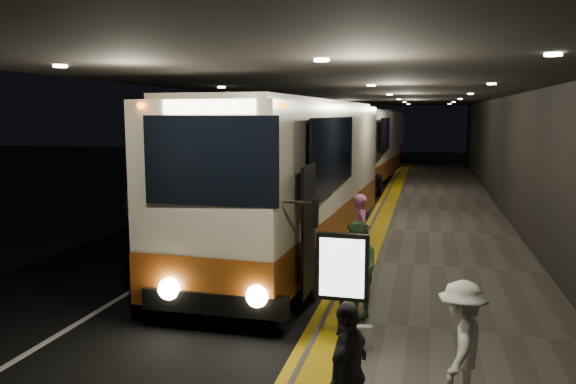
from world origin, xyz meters
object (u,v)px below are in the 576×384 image
at_px(info_sign, 342,269).
at_px(stanchion_post, 354,261).
at_px(coach_main, 297,182).
at_px(coach_second, 363,150).
at_px(passenger_boarding, 361,232).
at_px(passenger_waiting_white, 461,345).
at_px(passenger_waiting_grey, 348,372).
at_px(bag_polka, 363,337).
at_px(passenger_waiting_green, 357,269).
at_px(coach_third, 382,139).

xyz_separation_m(info_sign, stanchion_post, (-0.19, 3.09, -0.68)).
height_order(coach_main, info_sign, coach_main).
height_order(coach_second, passenger_boarding, coach_second).
bearing_deg(passenger_waiting_white, passenger_waiting_grey, -37.06).
relative_size(passenger_waiting_grey, stanchion_post, 1.59).
xyz_separation_m(coach_main, passenger_boarding, (1.99, -2.00, -0.88)).
height_order(coach_second, bag_polka, coach_second).
bearing_deg(stanchion_post, passenger_waiting_white, -67.98).
relative_size(coach_main, coach_second, 1.03).
height_order(passenger_waiting_grey, stanchion_post, passenger_waiting_grey).
height_order(passenger_waiting_green, passenger_waiting_grey, passenger_waiting_green).
bearing_deg(passenger_waiting_green, passenger_waiting_white, -10.17).
distance_m(coach_main, passenger_boarding, 2.95).
relative_size(passenger_waiting_grey, bag_polka, 4.40).
bearing_deg(info_sign, bag_polka, -26.73).
distance_m(passenger_waiting_grey, stanchion_post, 5.84).
relative_size(passenger_boarding, passenger_waiting_grey, 1.11).
bearing_deg(info_sign, coach_second, 96.26).
xyz_separation_m(coach_second, passenger_waiting_white, (3.76, -22.89, -0.91)).
height_order(passenger_waiting_white, stanchion_post, passenger_waiting_white).
xyz_separation_m(coach_second, coach_third, (-0.20, 15.47, -0.08)).
bearing_deg(passenger_boarding, passenger_waiting_white, 174.28).
xyz_separation_m(coach_third, passenger_waiting_white, (3.96, -38.35, -0.83)).
distance_m(coach_third, passenger_waiting_white, 38.57).
bearing_deg(bag_polka, passenger_waiting_white, -46.87).
xyz_separation_m(coach_second, passenger_boarding, (1.84, -16.91, -0.83)).
xyz_separation_m(passenger_waiting_white, info_sign, (-1.72, 1.64, 0.39)).
bearing_deg(bag_polka, info_sign, 152.50).
height_order(coach_third, passenger_waiting_green, coach_third).
distance_m(coach_second, passenger_waiting_white, 23.21).
distance_m(passenger_boarding, passenger_waiting_green, 3.13).
xyz_separation_m(coach_main, info_sign, (2.19, -6.34, -0.58)).
distance_m(passenger_waiting_green, info_sign, 1.27).
height_order(coach_main, stanchion_post, coach_main).
distance_m(coach_main, passenger_waiting_white, 8.93).
bearing_deg(coach_third, passenger_waiting_grey, -83.97).
bearing_deg(coach_main, passenger_waiting_grey, -71.37).
height_order(passenger_boarding, passenger_waiting_green, passenger_boarding).
xyz_separation_m(coach_main, stanchion_post, (1.99, -3.24, -1.26)).
height_order(coach_second, info_sign, coach_second).
height_order(passenger_boarding, stanchion_post, passenger_boarding).
bearing_deg(info_sign, passenger_waiting_grey, -79.34).
relative_size(coach_third, bag_polka, 32.61).
bearing_deg(coach_second, passenger_waiting_grey, -80.44).
relative_size(passenger_boarding, info_sign, 1.01).
relative_size(coach_third, passenger_waiting_green, 6.92).
relative_size(coach_third, info_sign, 6.75).
xyz_separation_m(coach_second, info_sign, (2.04, -21.25, -0.53)).
relative_size(coach_second, passenger_boarding, 7.04).
xyz_separation_m(coach_second, stanchion_post, (1.85, -18.16, -1.21)).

